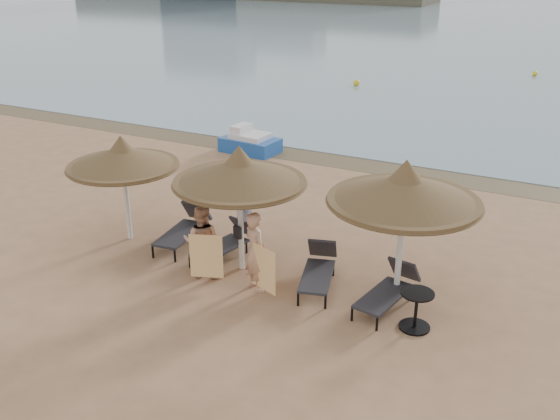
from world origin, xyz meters
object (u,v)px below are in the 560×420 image
(palapa_center, at_px, (239,172))
(person_left, at_px, (201,236))
(lounger_near_left, at_px, (227,242))
(palapa_right, at_px, (405,190))
(lounger_far_left, at_px, (185,227))
(person_right, at_px, (255,245))
(pedal_boat, at_px, (250,142))
(palapa_left, at_px, (122,157))
(lounger_near_right, at_px, (319,268))
(lounger_far_right, at_px, (390,288))
(side_table, at_px, (416,311))

(palapa_center, distance_m, person_left, 1.71)
(lounger_near_left, bearing_deg, person_left, -78.04)
(palapa_center, bearing_deg, palapa_right, 5.10)
(lounger_far_left, relative_size, person_right, 0.97)
(pedal_boat, bearing_deg, lounger_far_left, -67.33)
(lounger_far_left, bearing_deg, palapa_left, -167.11)
(palapa_center, relative_size, palapa_right, 0.96)
(palapa_right, relative_size, person_right, 1.48)
(palapa_left, bearing_deg, person_right, -10.86)
(palapa_center, xyz_separation_m, person_left, (-0.63, -0.73, -1.42))
(palapa_right, relative_size, person_left, 1.58)
(lounger_near_left, xyz_separation_m, lounger_near_right, (2.59, -0.24, 0.01))
(palapa_right, bearing_deg, lounger_near_right, -174.30)
(palapa_right, xyz_separation_m, lounger_near_right, (-1.78, -0.18, -2.16))
(palapa_left, xyz_separation_m, lounger_far_right, (7.14, -0.08, -1.86))
(palapa_center, xyz_separation_m, lounger_near_right, (1.94, 0.15, -2.05))
(lounger_near_left, bearing_deg, pedal_boat, 126.56)
(lounger_far_right, height_order, pedal_boat, pedal_boat)
(person_right, bearing_deg, pedal_boat, -28.55)
(palapa_center, bearing_deg, pedal_boat, 118.47)
(lounger_near_right, relative_size, side_table, 2.52)
(palapa_right, height_order, pedal_boat, palapa_right)
(palapa_right, bearing_deg, palapa_center, -174.90)
(palapa_center, xyz_separation_m, lounger_far_left, (-2.05, 0.59, -2.03))
(palapa_left, height_order, palapa_center, palapa_center)
(palapa_right, height_order, person_left, palapa_right)
(lounger_near_left, distance_m, person_left, 1.30)
(palapa_center, bearing_deg, person_left, -130.82)
(palapa_right, distance_m, pedal_boat, 11.53)
(lounger_near_left, height_order, person_left, person_left)
(palapa_left, height_order, lounger_near_left, palapa_left)
(palapa_center, relative_size, side_table, 3.78)
(palapa_left, distance_m, lounger_far_left, 2.37)
(lounger_near_right, relative_size, pedal_boat, 0.92)
(palapa_left, height_order, side_table, palapa_left)
(lounger_far_right, bearing_deg, person_right, -155.30)
(palapa_right, relative_size, lounger_near_left, 1.63)
(palapa_left, distance_m, palapa_right, 7.21)
(palapa_left, height_order, person_right, palapa_left)
(side_table, distance_m, person_left, 5.08)
(side_table, height_order, person_left, person_left)
(pedal_boat, bearing_deg, person_left, -61.62)
(palapa_left, height_order, person_left, palapa_left)
(palapa_center, xyz_separation_m, lounger_far_right, (3.67, 0.01, -2.05))
(person_left, height_order, pedal_boat, person_left)
(palapa_left, bearing_deg, lounger_near_right, 0.67)
(person_right, bearing_deg, palapa_left, 20.17)
(palapa_center, bearing_deg, lounger_far_right, 0.14)
(lounger_far_right, bearing_deg, person_left, -159.96)
(lounger_far_left, bearing_deg, side_table, -17.35)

